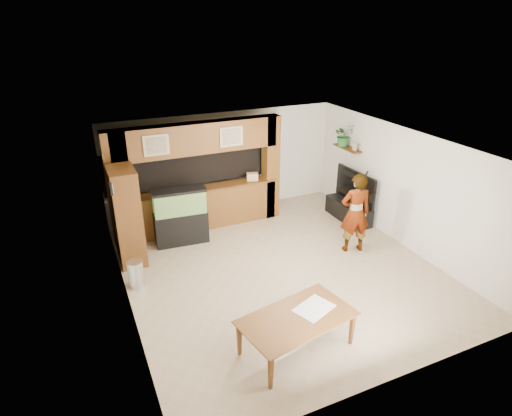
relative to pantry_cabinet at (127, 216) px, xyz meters
name	(u,v)px	position (x,y,z in m)	size (l,w,h in m)	color
floor	(280,269)	(2.70, -1.62, -1.02)	(6.50, 6.50, 0.00)	tan
ceiling	(284,147)	(2.70, -1.62, 1.58)	(6.50, 6.50, 0.00)	white
wall_back	(224,163)	(2.70, 1.63, 0.28)	(6.00, 6.00, 0.00)	silver
wall_left	(122,243)	(-0.30, -1.62, 0.28)	(6.50, 6.50, 0.00)	silver
wall_right	(404,188)	(5.70, -1.62, 0.28)	(6.50, 6.50, 0.00)	silver
partition	(195,175)	(1.75, 1.02, 0.29)	(4.20, 0.99, 2.60)	brown
wall_clock	(111,189)	(-0.27, -0.62, 0.88)	(0.05, 0.25, 0.25)	black
wall_shelf	(347,148)	(5.55, 0.33, 0.68)	(0.25, 0.90, 0.04)	brown
pantry_cabinet	(127,216)	(0.00, 0.00, 0.00)	(0.51, 0.84, 2.05)	brown
trash_can	(136,274)	(-0.08, -1.03, -0.75)	(0.30, 0.30, 0.55)	#B2B2B7
aquarium	(181,217)	(1.17, 0.33, -0.39)	(1.18, 0.44, 1.30)	black
tv_stand	(348,211)	(5.35, -0.22, -0.80)	(0.50, 1.37, 0.46)	black
television	(351,188)	(5.35, -0.22, -0.16)	(1.41, 0.18, 0.81)	black
photo_frame	(355,147)	(5.55, 0.05, 0.79)	(0.03, 0.14, 0.18)	tan
potted_plant	(344,135)	(5.52, 0.48, 0.98)	(0.50, 0.44, 0.56)	#265F29
person	(355,213)	(4.51, -1.55, -0.13)	(0.65, 0.43, 1.79)	tan
microphone	(367,174)	(4.56, -1.71, 0.81)	(0.03, 0.03, 0.15)	black
dining_table	(298,335)	(1.88, -3.79, -0.72)	(1.75, 0.98, 0.62)	brown
newspaper_a	(314,308)	(2.22, -3.68, -0.40)	(0.60, 0.43, 0.01)	silver
counter_box	(252,177)	(3.15, 0.83, 0.11)	(0.27, 0.18, 0.18)	tan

